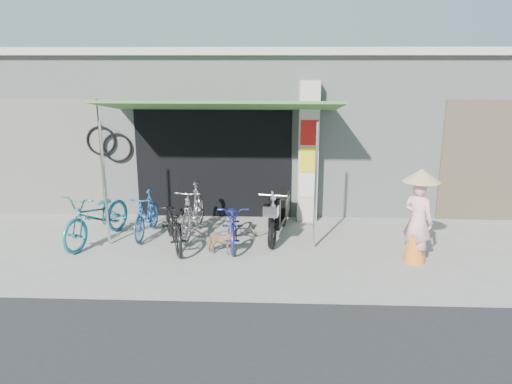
{
  "coord_description": "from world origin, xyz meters",
  "views": [
    {
      "loc": [
        0.19,
        -8.07,
        3.47
      ],
      "look_at": [
        -0.2,
        1.0,
        1.0
      ],
      "focal_mm": 35.0,
      "sensor_mm": 36.0,
      "label": 1
    }
  ],
  "objects_px": {
    "bike_navy": "(233,223)",
    "nun": "(418,216)",
    "bike_black": "(174,223)",
    "street_dog": "(221,242)",
    "bike_blue": "(147,214)",
    "bike_teal": "(98,216)",
    "moped": "(279,213)",
    "bike_silver": "(193,210)"
  },
  "relations": [
    {
      "from": "bike_black",
      "to": "moped",
      "type": "bearing_deg",
      "value": -2.05
    },
    {
      "from": "bike_black",
      "to": "bike_navy",
      "type": "bearing_deg",
      "value": -13.77
    },
    {
      "from": "bike_teal",
      "to": "nun",
      "type": "relative_size",
      "value": 1.17
    },
    {
      "from": "bike_silver",
      "to": "nun",
      "type": "bearing_deg",
      "value": -10.58
    },
    {
      "from": "street_dog",
      "to": "bike_black",
      "type": "bearing_deg",
      "value": 75.9
    },
    {
      "from": "bike_teal",
      "to": "bike_blue",
      "type": "bearing_deg",
      "value": 40.62
    },
    {
      "from": "bike_teal",
      "to": "moped",
      "type": "xyz_separation_m",
      "value": [
        3.48,
        0.46,
        -0.04
      ]
    },
    {
      "from": "bike_teal",
      "to": "street_dog",
      "type": "bearing_deg",
      "value": 4.21
    },
    {
      "from": "bike_blue",
      "to": "bike_silver",
      "type": "relative_size",
      "value": 0.84
    },
    {
      "from": "nun",
      "to": "bike_silver",
      "type": "bearing_deg",
      "value": 29.09
    },
    {
      "from": "bike_navy",
      "to": "nun",
      "type": "relative_size",
      "value": 0.98
    },
    {
      "from": "moped",
      "to": "bike_teal",
      "type": "bearing_deg",
      "value": -162.54
    },
    {
      "from": "bike_teal",
      "to": "bike_navy",
      "type": "xyz_separation_m",
      "value": [
        2.62,
        -0.05,
        -0.08
      ]
    },
    {
      "from": "bike_blue",
      "to": "bike_black",
      "type": "height_order",
      "value": "bike_black"
    },
    {
      "from": "bike_blue",
      "to": "bike_navy",
      "type": "bearing_deg",
      "value": -9.78
    },
    {
      "from": "bike_black",
      "to": "bike_navy",
      "type": "xyz_separation_m",
      "value": [
        1.11,
        0.12,
        -0.04
      ]
    },
    {
      "from": "bike_blue",
      "to": "moped",
      "type": "bearing_deg",
      "value": 5.64
    },
    {
      "from": "bike_blue",
      "to": "nun",
      "type": "xyz_separation_m",
      "value": [
        5.01,
        -1.09,
        0.39
      ]
    },
    {
      "from": "bike_blue",
      "to": "nun",
      "type": "bearing_deg",
      "value": -8.61
    },
    {
      "from": "bike_blue",
      "to": "bike_teal",
      "type": "bearing_deg",
      "value": -153.04
    },
    {
      "from": "bike_navy",
      "to": "bike_blue",
      "type": "bearing_deg",
      "value": 161.7
    },
    {
      "from": "bike_navy",
      "to": "moped",
      "type": "xyz_separation_m",
      "value": [
        0.86,
        0.51,
        0.05
      ]
    },
    {
      "from": "street_dog",
      "to": "bike_teal",
      "type": "bearing_deg",
      "value": 85.89
    },
    {
      "from": "bike_silver",
      "to": "street_dog",
      "type": "xyz_separation_m",
      "value": [
        0.67,
        -0.98,
        -0.28
      ]
    },
    {
      "from": "bike_teal",
      "to": "bike_black",
      "type": "relative_size",
      "value": 1.1
    },
    {
      "from": "street_dog",
      "to": "moped",
      "type": "distance_m",
      "value": 1.48
    },
    {
      "from": "street_dog",
      "to": "bike_silver",
      "type": "bearing_deg",
      "value": 43.26
    },
    {
      "from": "bike_blue",
      "to": "nun",
      "type": "height_order",
      "value": "nun"
    },
    {
      "from": "bike_silver",
      "to": "bike_blue",
      "type": "bearing_deg",
      "value": -172.63
    },
    {
      "from": "street_dog",
      "to": "bike_blue",
      "type": "bearing_deg",
      "value": 68.51
    },
    {
      "from": "bike_blue",
      "to": "bike_silver",
      "type": "distance_m",
      "value": 0.93
    },
    {
      "from": "bike_silver",
      "to": "moped",
      "type": "height_order",
      "value": "bike_silver"
    },
    {
      "from": "street_dog",
      "to": "nun",
      "type": "relative_size",
      "value": 0.35
    },
    {
      "from": "bike_blue",
      "to": "bike_black",
      "type": "bearing_deg",
      "value": -35.65
    },
    {
      "from": "bike_black",
      "to": "street_dog",
      "type": "height_order",
      "value": "bike_black"
    },
    {
      "from": "bike_black",
      "to": "nun",
      "type": "relative_size",
      "value": 1.06
    },
    {
      "from": "bike_blue",
      "to": "moped",
      "type": "xyz_separation_m",
      "value": [
        2.63,
        0.09,
        0.03
      ]
    },
    {
      "from": "bike_navy",
      "to": "nun",
      "type": "height_order",
      "value": "nun"
    },
    {
      "from": "bike_blue",
      "to": "bike_navy",
      "type": "xyz_separation_m",
      "value": [
        1.77,
        -0.42,
        -0.02
      ]
    },
    {
      "from": "bike_blue",
      "to": "street_dog",
      "type": "xyz_separation_m",
      "value": [
        1.59,
        -0.94,
        -0.2
      ]
    },
    {
      "from": "bike_teal",
      "to": "bike_navy",
      "type": "height_order",
      "value": "bike_teal"
    },
    {
      "from": "bike_blue",
      "to": "moped",
      "type": "relative_size",
      "value": 0.81
    }
  ]
}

